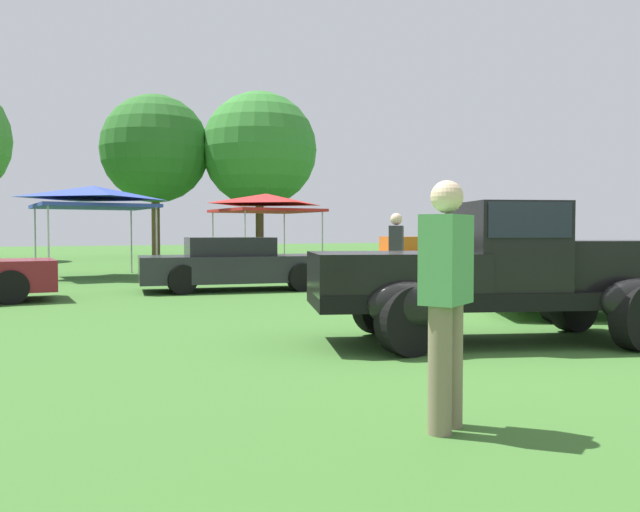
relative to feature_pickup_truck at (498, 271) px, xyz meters
name	(u,v)px	position (x,y,z in m)	size (l,w,h in m)	color
ground_plane	(491,346)	(-0.28, -0.17, -0.87)	(120.00, 120.00, 0.00)	#386628
feature_pickup_truck	(498,271)	(0.00, 0.00, 0.00)	(4.66, 3.12, 1.70)	black
neighbor_convertible	(632,280)	(3.64, 0.67, -0.29)	(4.54, 3.73, 1.40)	silver
show_car_charcoal	(236,264)	(0.01, 8.19, -0.27)	(4.67, 2.64, 1.22)	#28282D
show_car_orange	(422,259)	(5.54, 8.25, -0.27)	(4.23, 2.76, 1.22)	orange
spectator_near_truck	(446,296)	(-2.89, -2.35, 0.05)	(0.47, 0.40, 1.69)	#7F7056
spectator_between_cars	(396,255)	(1.35, 3.84, 0.05)	(0.45, 0.46, 1.69)	#283351
canopy_tent_center_field	(94,195)	(-1.97, 14.21, 1.56)	(3.22, 3.22, 2.71)	#B7B7BC
canopy_tent_right_field	(266,202)	(4.11, 15.14, 1.56)	(3.25, 3.25, 2.71)	#B7B7BC
treeline_center	(155,149)	(4.05, 28.85, 4.92)	(5.77, 5.77, 8.69)	brown
treeline_mid_right	(259,150)	(9.22, 26.74, 4.98)	(6.28, 6.28, 9.00)	#47331E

